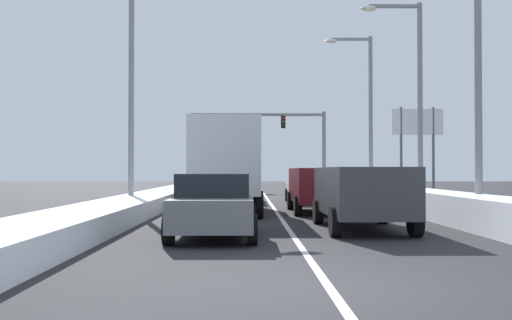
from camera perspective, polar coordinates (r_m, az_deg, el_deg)
The scene contains 16 objects.
ground_plane at distance 22.94m, azimuth 1.93°, elevation -4.99°, with size 120.00×120.00×0.00m, color #28282B.
lane_stripe_between_right_lane_and_center_lane at distance 26.68m, azimuth 1.53°, elevation -4.43°, with size 0.14×41.21×0.01m, color silver.
snow_bank_right_shoulder at distance 27.39m, azimuth 12.70°, elevation -3.40°, with size 1.54×41.21×0.88m, color white.
snow_bank_left_shoulder at distance 26.96m, azimuth -9.82°, elevation -3.76°, with size 2.02×41.21×0.59m, color white.
suv_charcoal_right_lane_nearest at distance 15.79m, azimuth 10.31°, elevation -3.09°, with size 2.16×4.90×1.67m.
suv_maroon_right_lane_second at distance 21.99m, azimuth 6.23°, elevation -2.51°, with size 2.16×4.90×1.67m.
sedan_white_right_lane_third at distance 28.38m, azimuth 5.11°, elevation -2.68°, with size 2.00×4.50×1.51m.
sedan_gray_center_lane_nearest at distance 13.91m, azimuth -4.10°, elevation -4.42°, with size 2.00×4.50×1.51m.
box_truck_center_lane_second at distance 21.61m, azimuth -2.82°, elevation -0.20°, with size 2.53×7.20×3.36m.
suv_tan_center_lane_third at distance 29.94m, azimuth -2.22°, elevation -2.12°, with size 2.16×4.90×1.67m.
traffic_light_gantry at distance 45.49m, azimuth 2.03°, elevation 2.93°, with size 10.60×0.47×6.20m.
street_lamp_right_near at distance 18.72m, azimuth 19.90°, elevation 8.94°, with size 2.66×0.36×8.02m.
street_lamp_right_mid at distance 25.98m, azimuth 15.07°, elevation 7.05°, with size 2.66×0.36×8.80m.
street_lamp_right_far at distance 33.10m, azimuth 10.62°, elevation 5.54°, with size 2.66×0.36×9.07m.
street_lamp_left_mid at distance 24.31m, azimuth -11.37°, elevation 8.21°, with size 2.66×0.36×9.30m.
roadside_sign_right at distance 37.29m, azimuth 15.53°, elevation 2.75°, with size 3.20×0.16×5.50m.
Camera 1 is at (-1.11, -7.87, 1.59)m, focal length 40.76 mm.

